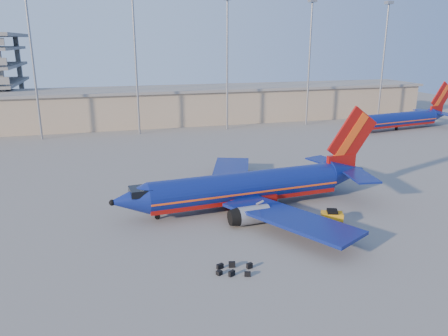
{
  "coord_description": "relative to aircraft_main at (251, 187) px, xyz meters",
  "views": [
    {
      "loc": [
        -12.8,
        -49.46,
        19.56
      ],
      "look_at": [
        1.74,
        1.85,
        4.0
      ],
      "focal_mm": 35.0,
      "sensor_mm": 36.0,
      "label": 1
    }
  ],
  "objects": [
    {
      "name": "ground",
      "position": [
        -4.07,
        2.05,
        -2.49
      ],
      "size": [
        220.0,
        220.0,
        0.0
      ],
      "primitive_type": "plane",
      "color": "slate",
      "rests_on": "ground"
    },
    {
      "name": "baggage_tug",
      "position": [
        6.81,
        -7.62,
        -1.62
      ],
      "size": [
        2.69,
        2.17,
        1.68
      ],
      "rotation": [
        0.0,
        0.0,
        -0.37
      ],
      "color": "orange",
      "rests_on": "ground"
    },
    {
      "name": "luggage_pile",
      "position": [
        -6.73,
        -14.51,
        -2.26
      ],
      "size": [
        3.49,
        2.38,
        0.53
      ],
      "color": "black",
      "rests_on": "ground"
    },
    {
      "name": "light_mast_row",
      "position": [
        0.93,
        48.05,
        15.06
      ],
      "size": [
        101.6,
        1.6,
        28.65
      ],
      "color": "gray",
      "rests_on": "ground"
    },
    {
      "name": "aircraft_second",
      "position": [
        48.55,
        36.37,
        -0.09
      ],
      "size": [
        30.77,
        11.9,
        10.47
      ],
      "rotation": [
        0.0,
        0.0,
        0.16
      ],
      "color": "navy",
      "rests_on": "ground"
    },
    {
      "name": "aircraft_main",
      "position": [
        0.0,
        0.0,
        0.0
      ],
      "size": [
        34.47,
        33.07,
        11.67
      ],
      "rotation": [
        0.0,
        0.0,
        0.08
      ],
      "color": "navy",
      "rests_on": "ground"
    },
    {
      "name": "terminal_building",
      "position": [
        5.93,
        60.05,
        1.82
      ],
      "size": [
        122.0,
        16.0,
        8.5
      ],
      "color": "#9D886C",
      "rests_on": "ground"
    }
  ]
}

